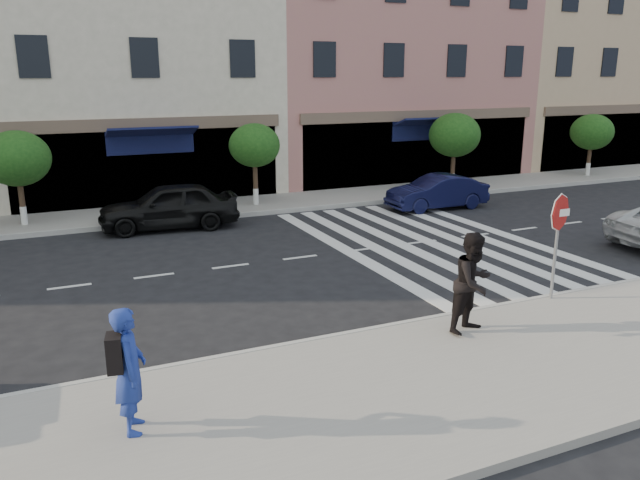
# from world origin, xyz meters

# --- Properties ---
(ground) EXTENTS (120.00, 120.00, 0.00)m
(ground) POSITION_xyz_m (0.00, 0.00, 0.00)
(ground) COLOR black
(ground) RESTS_ON ground
(sidewalk_near) EXTENTS (60.00, 4.50, 0.15)m
(sidewalk_near) POSITION_xyz_m (0.00, -3.75, 0.07)
(sidewalk_near) COLOR gray
(sidewalk_near) RESTS_ON ground
(sidewalk_far) EXTENTS (60.00, 3.00, 0.15)m
(sidewalk_far) POSITION_xyz_m (0.00, 11.00, 0.07)
(sidewalk_far) COLOR gray
(sidewalk_far) RESTS_ON ground
(building_centre) EXTENTS (11.00, 9.00, 11.00)m
(building_centre) POSITION_xyz_m (-0.50, 17.00, 5.50)
(building_centre) COLOR beige
(building_centre) RESTS_ON ground
(building_east_mid) EXTENTS (13.00, 9.00, 13.00)m
(building_east_mid) POSITION_xyz_m (11.50, 17.00, 6.50)
(building_east_mid) COLOR #B06C69
(building_east_mid) RESTS_ON ground
(building_east_far) EXTENTS (12.00, 9.00, 12.00)m
(building_east_far) POSITION_xyz_m (24.00, 17.00, 6.00)
(building_east_far) COLOR tan
(building_east_far) RESTS_ON ground
(street_tree_wb) EXTENTS (2.10, 2.10, 3.06)m
(street_tree_wb) POSITION_xyz_m (-5.00, 10.80, 2.31)
(street_tree_wb) COLOR #473323
(street_tree_wb) RESTS_ON sidewalk_far
(street_tree_c) EXTENTS (1.90, 1.90, 3.04)m
(street_tree_c) POSITION_xyz_m (3.00, 10.80, 2.36)
(street_tree_c) COLOR #473323
(street_tree_c) RESTS_ON sidewalk_far
(street_tree_ea) EXTENTS (2.20, 2.20, 3.19)m
(street_tree_ea) POSITION_xyz_m (12.00, 10.80, 2.39)
(street_tree_ea) COLOR #473323
(street_tree_ea) RESTS_ON sidewalk_far
(street_tree_eb) EXTENTS (2.00, 2.00, 2.94)m
(street_tree_eb) POSITION_xyz_m (20.00, 10.80, 2.22)
(street_tree_eb) COLOR #473323
(street_tree_eb) RESTS_ON sidewalk_far
(stop_sign) EXTENTS (0.84, 0.11, 2.36)m
(stop_sign) POSITION_xyz_m (5.67, -1.67, 1.88)
(stop_sign) COLOR gray
(stop_sign) RESTS_ON sidewalk_near
(photographer) EXTENTS (0.55, 0.73, 1.81)m
(photographer) POSITION_xyz_m (-3.51, -3.28, 1.06)
(photographer) COLOR navy
(photographer) RESTS_ON sidewalk_near
(walker) EXTENTS (1.13, 1.00, 1.96)m
(walker) POSITION_xyz_m (2.92, -2.39, 1.13)
(walker) COLOR black
(walker) RESTS_ON sidewalk_near
(car_far_mid) EXTENTS (4.60, 2.19, 1.52)m
(car_far_mid) POSITION_xyz_m (-0.63, 8.88, 0.76)
(car_far_mid) COLOR black
(car_far_mid) RESTS_ON ground
(car_far_right) EXTENTS (3.88, 1.43, 1.27)m
(car_far_right) POSITION_xyz_m (9.19, 7.88, 0.64)
(car_far_right) COLOR black
(car_far_right) RESTS_ON ground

